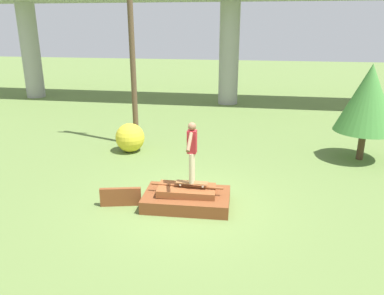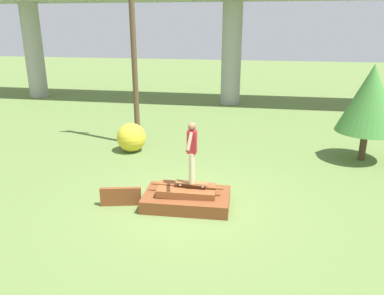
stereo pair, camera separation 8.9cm
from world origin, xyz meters
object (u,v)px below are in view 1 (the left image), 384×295
(utility_pole, at_px, (131,33))
(bush_yellow_flowering, at_px, (130,138))
(skater, at_px, (192,148))
(skateboard, at_px, (192,183))
(tree_behind_left, at_px, (368,98))

(utility_pole, bearing_deg, bush_yellow_flowering, -88.15)
(skater, distance_m, utility_pole, 6.05)
(bush_yellow_flowering, bearing_deg, skater, -52.67)
(skateboard, height_order, skater, skater)
(skater, bearing_deg, skateboard, 90.00)
(skateboard, height_order, bush_yellow_flowering, bush_yellow_flowering)
(tree_behind_left, bearing_deg, skateboard, -139.27)
(utility_pole, height_order, tree_behind_left, utility_pole)
(skater, xyz_separation_m, utility_pole, (-2.95, 4.63, 2.56))
(skateboard, xyz_separation_m, tree_behind_left, (5.08, 4.38, 1.46))
(skateboard, xyz_separation_m, skater, (0.00, -0.00, 0.90))
(utility_pole, relative_size, tree_behind_left, 2.47)
(skateboard, bearing_deg, tree_behind_left, 40.73)
(skater, xyz_separation_m, bush_yellow_flowering, (-2.92, 3.83, -1.02))
(skater, bearing_deg, bush_yellow_flowering, 127.33)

